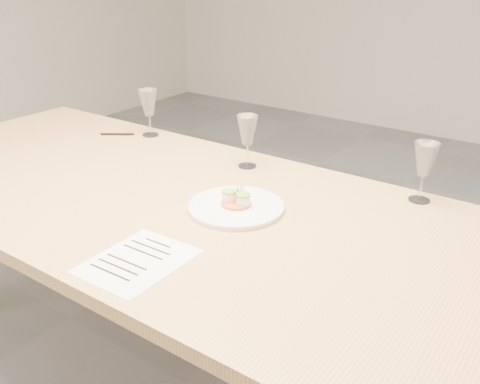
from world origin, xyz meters
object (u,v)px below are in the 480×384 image
Objects in this scene: dinner_plate at (236,206)px; wine_glass_2 at (425,161)px; recipe_sheet at (137,261)px; ballpoint_pen at (118,134)px; wine_glass_1 at (247,131)px; wine_glass_0 at (148,104)px; dining_table at (176,218)px.

wine_glass_2 reaches higher than dinner_plate.
wine_glass_2 is (0.45, 0.76, 0.13)m from recipe_sheet.
dinner_plate reaches higher than ballpoint_pen.
wine_glass_1 is (-0.18, 0.31, 0.12)m from dinner_plate.
dinner_plate is at bearing 84.56° from recipe_sheet.
dinner_plate is 0.58m from wine_glass_2.
wine_glass_2 is (1.14, 0.01, -0.01)m from wine_glass_0.
dinner_plate is at bearing -27.39° from wine_glass_0.
dining_table is 0.69m from wine_glass_0.
recipe_sheet is at bearing -77.73° from wine_glass_1.
ballpoint_pen is 0.65× the size of wine_glass_2.
ballpoint_pen is at bearing -145.35° from wine_glass_0.
wine_glass_1 is 0.60m from wine_glass_2.
ballpoint_pen reaches higher than recipe_sheet.
wine_glass_1 is (0.54, -0.06, -0.00)m from wine_glass_0.
ballpoint_pen reaches higher than dining_table.
dinner_plate is 1.47× the size of wine_glass_0.
dinner_plate is 0.38m from wine_glass_1.
recipe_sheet is 1.45× the size of wine_glass_1.
wine_glass_0 is 0.54m from wine_glass_1.
wine_glass_0 is 1.14m from wine_glass_2.
wine_glass_0 is (0.11, 0.08, 0.13)m from ballpoint_pen.
wine_glass_2 reaches higher than ballpoint_pen.
wine_glass_1 is at bearing 100.81° from recipe_sheet.
wine_glass_1 reaches higher than ballpoint_pen.
wine_glass_1 is at bearing 119.64° from dinner_plate.
dining_table is 0.72m from ballpoint_pen.
recipe_sheet is at bearing -62.31° from dining_table.
wine_glass_0 reaches higher than dining_table.
wine_glass_1 is at bearing -6.33° from wine_glass_0.
recipe_sheet is 1.45× the size of wine_glass_2.
dinner_plate reaches higher than dining_table.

